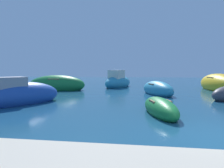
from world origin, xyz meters
The scene contains 6 objects.
moored_boat_0 centered at (-1.54, 2.88, 0.26)m, with size 1.77×3.43×0.94m.
moored_boat_1 centered at (5.00, 13.51, 0.55)m, with size 2.93×5.87×2.00m.
moored_boat_3 centered at (-1.00, 9.67, 0.37)m, with size 2.91×4.34×1.34m.
moored_boat_5 centered at (-10.09, 11.44, 0.50)m, with size 5.43×2.33×1.81m.
moored_boat_6 centered at (-9.32, 4.25, 0.51)m, with size 4.43×5.03×1.92m.
moored_boat_8 centered at (-4.72, 15.24, 0.56)m, with size 3.45×4.80×2.22m.
Camera 1 is at (-2.52, -5.75, 2.01)m, focal length 30.98 mm.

